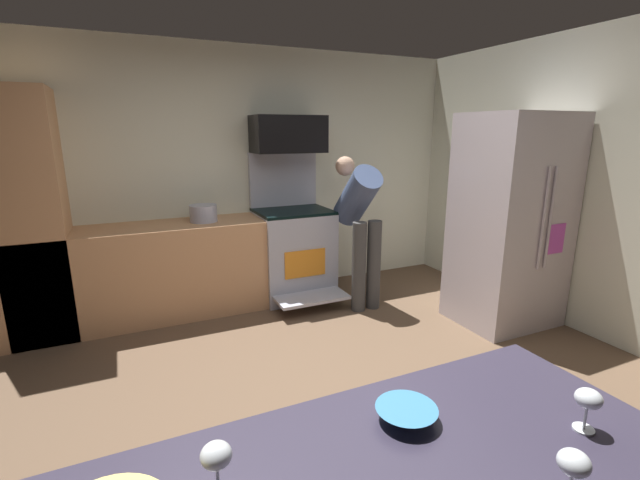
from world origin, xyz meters
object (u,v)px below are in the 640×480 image
(person_cook, at_px, (359,218))
(mixing_bowl_small, at_px, (406,414))
(wine_glass_mid, at_px, (574,465))
(microwave, at_px, (288,134))
(oven_range, at_px, (293,250))
(wine_glass_far, at_px, (216,458))
(refrigerator, at_px, (510,222))
(stock_pot, at_px, (203,213))
(wine_glass_near, at_px, (588,401))

(person_cook, height_order, mixing_bowl_small, person_cook)
(mixing_bowl_small, height_order, wine_glass_mid, wine_glass_mid)
(microwave, bearing_deg, oven_range, -90.00)
(mixing_bowl_small, distance_m, wine_glass_far, 0.59)
(mixing_bowl_small, bearing_deg, wine_glass_far, -173.95)
(refrigerator, height_order, stock_pot, refrigerator)
(wine_glass_mid, bearing_deg, refrigerator, 44.74)
(wine_glass_mid, relative_size, wine_glass_far, 0.87)
(mixing_bowl_small, relative_size, wine_glass_far, 1.19)
(wine_glass_near, bearing_deg, wine_glass_mid, -150.96)
(microwave, xyz_separation_m, person_cook, (0.52, -0.60, -0.82))
(refrigerator, distance_m, wine_glass_near, 2.91)
(microwave, bearing_deg, person_cook, -49.12)
(person_cook, relative_size, wine_glass_near, 11.22)
(person_cook, bearing_deg, wine_glass_near, -107.62)
(mixing_bowl_small, bearing_deg, person_cook, 63.00)
(person_cook, distance_m, wine_glass_far, 3.47)
(wine_glass_near, distance_m, wine_glass_far, 1.05)
(microwave, relative_size, stock_pot, 2.83)
(oven_range, bearing_deg, wine_glass_far, -113.81)
(microwave, distance_m, person_cook, 1.14)
(refrigerator, bearing_deg, mixing_bowl_small, -142.96)
(oven_range, height_order, microwave, microwave)
(wine_glass_near, bearing_deg, microwave, 83.04)
(wine_glass_near, xyz_separation_m, wine_glass_mid, (-0.28, -0.15, 0.00))
(wine_glass_far, height_order, stock_pot, stock_pot)
(refrigerator, height_order, mixing_bowl_small, refrigerator)
(refrigerator, bearing_deg, wine_glass_far, -147.76)
(wine_glass_far, relative_size, stock_pot, 0.61)
(microwave, bearing_deg, wine_glass_near, -96.96)
(oven_range, distance_m, wine_glass_far, 3.69)
(wine_glass_far, bearing_deg, refrigerator, 32.24)
(microwave, bearing_deg, wine_glass_far, -113.24)
(stock_pot, bearing_deg, refrigerator, -30.07)
(microwave, distance_m, wine_glass_far, 3.81)
(oven_range, relative_size, microwave, 2.07)
(mixing_bowl_small, xyz_separation_m, stock_pot, (-0.03, 3.29, 0.06))
(mixing_bowl_small, bearing_deg, stock_pot, 90.45)
(oven_range, distance_m, mixing_bowl_small, 3.43)
(oven_range, height_order, wine_glass_near, oven_range)
(oven_range, bearing_deg, person_cook, -44.34)
(person_cook, xyz_separation_m, wine_glass_mid, (-1.24, -3.18, 0.10))
(refrigerator, relative_size, stock_pot, 7.32)
(oven_range, bearing_deg, mixing_bowl_small, -105.25)
(mixing_bowl_small, bearing_deg, wine_glass_near, -29.37)
(wine_glass_mid, relative_size, stock_pot, 0.53)
(stock_pot, bearing_deg, wine_glass_near, -82.34)
(person_cook, height_order, wine_glass_mid, person_cook)
(mixing_bowl_small, bearing_deg, oven_range, 74.75)
(refrigerator, distance_m, wine_glass_mid, 3.22)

